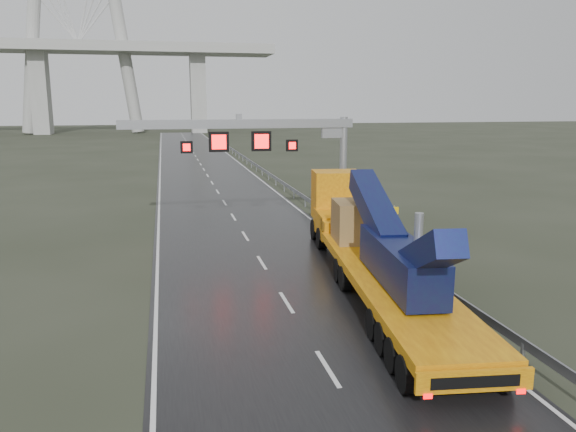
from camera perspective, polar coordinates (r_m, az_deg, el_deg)
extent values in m
plane|color=#272C1F|center=(19.82, 2.37, -12.74)|extent=(400.00, 400.00, 0.00)
cube|color=black|center=(58.22, -7.72, 3.36)|extent=(11.00, 200.00, 0.02)
cube|color=#9D9D98|center=(38.15, 5.51, -0.65)|extent=(1.20, 1.20, 0.30)
cylinder|color=#9B9DA4|center=(37.58, 5.61, 4.50)|extent=(0.48, 0.48, 7.20)
cube|color=#9B9DA4|center=(35.80, -5.00, 9.31)|extent=(14.80, 0.55, 0.55)
cube|color=#9B9DA4|center=(37.11, 4.50, 8.62)|extent=(1.40, 0.35, 0.90)
cube|color=#9B9DA4|center=(35.78, -5.01, 10.03)|extent=(0.35, 0.35, 0.35)
cube|color=black|center=(35.66, -7.04, 7.49)|extent=(1.25, 0.25, 1.25)
cube|color=#FF0C0C|center=(35.52, -7.02, 7.47)|extent=(0.90, 0.02, 0.90)
cube|color=black|center=(36.01, -2.73, 7.60)|extent=(1.25, 0.25, 1.25)
cube|color=#FF0C0C|center=(35.88, -2.69, 7.58)|extent=(0.90, 0.02, 0.90)
cube|color=black|center=(35.55, -10.26, 6.89)|extent=(0.75, 0.25, 0.75)
cube|color=#FF0C0C|center=(35.41, -10.25, 6.88)|extent=(0.54, 0.02, 0.54)
cube|color=black|center=(36.42, 0.40, 7.18)|extent=(0.75, 0.25, 0.75)
cube|color=#FF0C0C|center=(36.29, 0.45, 7.16)|extent=(0.54, 0.02, 0.54)
cube|color=#9D9D98|center=(160.38, -23.82, 11.37)|extent=(4.00, 6.00, 21.00)
cube|color=#9D9D98|center=(157.78, -9.12, 12.19)|extent=(4.00, 6.00, 21.00)
cube|color=#F8A90D|center=(22.93, 10.40, -6.40)|extent=(4.88, 15.76, 0.39)
cube|color=#F8A90D|center=(16.13, 18.42, -15.61)|extent=(3.20, 0.51, 0.61)
cube|color=black|center=(16.07, 18.53, -15.73)|extent=(2.42, 0.31, 0.33)
cube|color=#FF0505|center=(15.77, 14.03, -17.36)|extent=(0.25, 0.07, 0.13)
cube|color=#FF0505|center=(16.75, 22.60, -16.14)|extent=(0.25, 0.07, 0.13)
cube|color=#F8A90D|center=(30.50, 6.20, -0.94)|extent=(3.01, 1.65, 0.55)
cube|color=#F8A90D|center=(32.25, 5.55, -0.75)|extent=(3.25, 3.63, 1.33)
cube|color=#F8A90D|center=(33.93, 4.94, 2.15)|extent=(3.01, 2.52, 2.88)
cube|color=black|center=(34.97, 4.61, 2.99)|extent=(2.54, 0.35, 1.33)
cube|color=#10214D|center=(21.61, 11.31, -4.63)|extent=(2.31, 6.78, 1.55)
cube|color=#10214D|center=(24.94, 8.85, 0.75)|extent=(1.81, 6.19, 2.83)
cube|color=#10214D|center=(18.82, 13.88, -4.01)|extent=(1.50, 4.47, 2.67)
cylinder|color=#9B9DA4|center=(21.57, 13.10, -2.00)|extent=(0.37, 0.37, 1.77)
cube|color=olive|center=(28.02, 7.26, -0.51)|extent=(2.70, 2.70, 1.99)
cylinder|color=black|center=(18.73, 14.63, -12.76)|extent=(3.32, 1.47, 1.11)
cylinder|color=black|center=(25.66, 8.65, -5.83)|extent=(3.32, 1.47, 1.11)
cylinder|color=black|center=(34.10, 4.95, -1.30)|extent=(3.11, 1.56, 1.22)
cylinder|color=#9B9DA4|center=(31.99, 9.03, -1.16)|extent=(0.08, 0.08, 2.42)
cylinder|color=#9B9DA4|center=(32.37, 10.69, -1.07)|extent=(0.08, 0.08, 2.42)
cube|color=#E2B60B|center=(31.99, 9.92, 0.56)|extent=(1.39, 0.37, 0.40)
cube|color=#4E2516|center=(32.08, 9.89, -0.32)|extent=(1.39, 0.37, 0.45)
cube|color=red|center=(39.64, 3.42, 0.50)|extent=(0.76, 0.50, 1.19)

